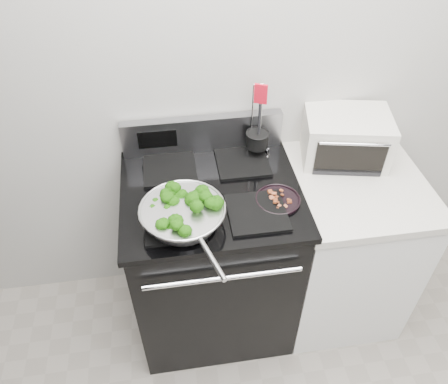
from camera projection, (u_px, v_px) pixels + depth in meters
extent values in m
cube|color=#B5B3AB|center=(267.00, 65.00, 1.92)|extent=(4.00, 0.02, 2.70)
cube|color=black|center=(213.00, 261.00, 2.24)|extent=(0.76, 0.66, 0.92)
cube|color=black|center=(211.00, 193.00, 1.92)|extent=(0.79, 0.69, 0.03)
cube|color=#99999E|center=(202.00, 134.00, 2.07)|extent=(0.76, 0.05, 0.18)
cube|color=black|center=(175.00, 222.00, 1.76)|extent=(0.24, 0.24, 0.01)
cube|color=black|center=(257.00, 213.00, 1.80)|extent=(0.24, 0.24, 0.01)
cube|color=black|center=(170.00, 169.00, 2.01)|extent=(0.24, 0.24, 0.01)
cube|color=black|center=(242.00, 162.00, 2.05)|extent=(0.24, 0.24, 0.01)
cube|color=white|center=(340.00, 248.00, 2.33)|extent=(0.60, 0.66, 0.88)
cube|color=beige|center=(358.00, 184.00, 2.02)|extent=(0.62, 0.68, 0.04)
torus|color=silver|center=(182.00, 209.00, 1.71)|extent=(0.35, 0.35, 0.01)
cylinder|color=silver|center=(212.00, 258.00, 1.53)|extent=(0.08, 0.21, 0.02)
cylinder|color=black|center=(278.00, 200.00, 1.86)|extent=(0.19, 0.19, 0.01)
cylinder|color=black|center=(257.00, 140.00, 2.04)|extent=(0.10, 0.10, 0.07)
cylinder|color=black|center=(258.00, 124.00, 1.98)|extent=(0.02, 0.02, 0.23)
cube|color=red|center=(260.00, 92.00, 1.87)|extent=(0.06, 0.03, 0.09)
cube|color=silver|center=(345.00, 137.00, 2.07)|extent=(0.44, 0.37, 0.23)
cube|color=black|center=(357.00, 158.00, 1.96)|extent=(0.31, 0.07, 0.16)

